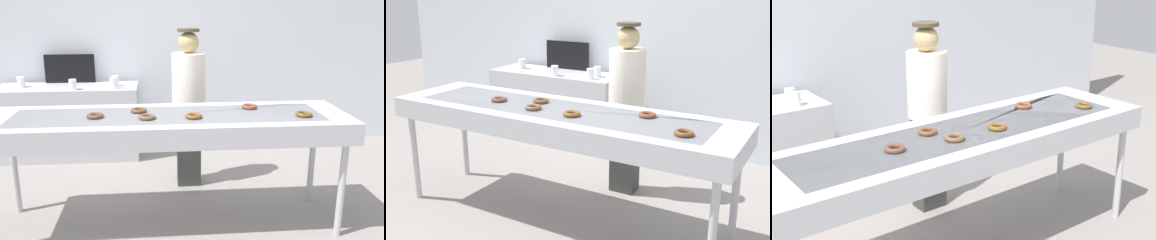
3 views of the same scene
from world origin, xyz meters
TOP-DOWN VIEW (x-y plane):
  - ground_plane at (0.00, 0.00)m, footprint 16.00×16.00m
  - back_wall at (0.00, 2.22)m, footprint 8.00×0.12m
  - fryer_conveyor at (0.00, 0.00)m, footprint 2.93×0.80m
  - chocolate_donut_0 at (-0.17, -0.11)m, footprint 0.15×0.15m
  - chocolate_donut_1 at (-0.24, 0.11)m, footprint 0.18×0.18m
  - chocolate_donut_2 at (0.20, -0.11)m, footprint 0.17×0.17m
  - chocolate_donut_3 at (1.08, -0.13)m, footprint 0.13×0.13m
  - chocolate_donut_4 at (0.70, 0.15)m, footprint 0.14×0.14m
  - chocolate_donut_5 at (-0.57, -0.03)m, footprint 0.18×0.18m
  - worker_baker at (0.23, 0.81)m, footprint 0.33×0.33m
  - prep_counter at (-1.16, 1.77)m, footprint 1.68×0.61m
  - paper_cup_0 at (-1.05, 1.55)m, footprint 0.09×0.09m
  - paper_cup_1 at (-0.58, 1.75)m, footprint 0.09×0.09m
  - paper_cup_2 at (-1.69, 1.76)m, footprint 0.09×0.09m
  - paper_cup_3 at (-0.59, 1.60)m, footprint 0.09×0.09m
  - menu_display at (-1.16, 2.02)m, footprint 0.61×0.04m

SIDE VIEW (x-z plane):
  - ground_plane at x=0.00m, z-range 0.00..0.00m
  - prep_counter at x=-1.16m, z-range 0.00..0.88m
  - fryer_conveyor at x=0.00m, z-range 0.40..1.37m
  - worker_baker at x=0.23m, z-range 0.10..1.71m
  - paper_cup_0 at x=-1.05m, z-range 0.88..1.00m
  - paper_cup_1 at x=-0.58m, z-range 0.88..1.00m
  - paper_cup_2 at x=-1.69m, z-range 0.88..1.00m
  - paper_cup_3 at x=-0.59m, z-range 0.88..1.00m
  - chocolate_donut_0 at x=-0.17m, z-range 0.97..1.00m
  - chocolate_donut_1 at x=-0.24m, z-range 0.97..1.00m
  - chocolate_donut_2 at x=0.20m, z-range 0.97..1.00m
  - chocolate_donut_3 at x=1.08m, z-range 0.97..1.00m
  - chocolate_donut_4 at x=0.70m, z-range 0.97..1.00m
  - chocolate_donut_5 at x=-0.57m, z-range 0.97..1.00m
  - menu_display at x=-1.16m, z-range 0.88..1.23m
  - back_wall at x=0.00m, z-range 0.00..2.93m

